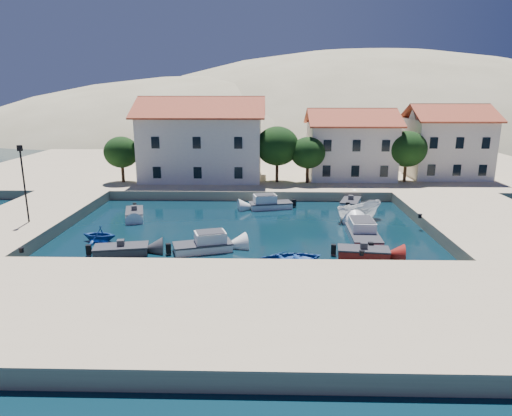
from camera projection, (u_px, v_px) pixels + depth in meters
The scene contains 22 objects.
ground at pixel (238, 273), 29.14m from camera, with size 400.00×400.00×0.00m, color black.
quay_south at pixel (230, 310), 23.20m from camera, with size 52.00×12.00×1.00m, color tan.
quay_east at pixel (489, 224), 38.21m from camera, with size 11.00×20.00×1.00m, color tan.
quay_west at pixel (24, 221), 39.15m from camera, with size 8.00×20.00×1.00m, color tan.
quay_north at pixel (268, 169), 65.77m from camera, with size 80.00×36.00×1.00m, color tan.
hills at pixel (322, 197), 154.18m from camera, with size 254.00×176.00×99.00m.
building_left at pixel (202, 137), 54.93m from camera, with size 14.70×9.45×9.70m.
building_mid at pixel (350, 143), 55.65m from camera, with size 10.50×8.40×8.30m.
building_right at pixel (446, 140), 56.27m from camera, with size 9.45×8.40×8.80m.
trees at pixel (290, 149), 52.49m from camera, with size 37.30×5.30×6.45m.
lamppost at pixel (23, 176), 36.12m from camera, with size 0.35×0.25×6.22m.
bollards at pixel (280, 238), 32.53m from camera, with size 29.36×9.56×0.30m.
motorboat_grey_sw at pixel (121, 250), 32.57m from camera, with size 4.04×2.38×1.25m.
cabin_cruiser_south at pixel (203, 245), 33.12m from camera, with size 4.54×2.98×1.60m.
rowboat_south at pixel (289, 265), 30.51m from camera, with size 3.37×4.72×0.98m, color navy.
motorboat_red_se at pixel (363, 253), 32.04m from camera, with size 3.72×2.00×1.25m.
cabin_cruiser_east at pixel (363, 234), 35.74m from camera, with size 2.33×5.43×1.60m.
boat_east at pixel (358, 220), 41.27m from camera, with size 1.77×4.70×1.81m, color white.
motorboat_white_ne at pixel (351, 203), 46.50m from camera, with size 2.76×4.00×1.25m.
rowboat_west at pixel (100, 241), 35.42m from camera, with size 2.30×2.66×1.40m, color navy.
motorboat_white_west at pixel (135, 213), 42.35m from camera, with size 2.45×3.84×1.25m.
cabin_cruiser_north at pixel (271, 204), 45.28m from camera, with size 4.45×2.65×1.60m.
Camera 1 is at (1.84, -27.16, 11.26)m, focal length 32.00 mm.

